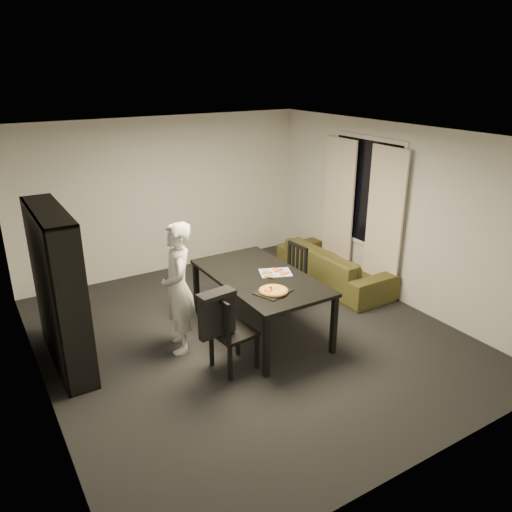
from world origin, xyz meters
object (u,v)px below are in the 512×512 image
pepperoni_pizza (273,291)px  sofa (333,266)px  bookshelf (59,290)px  chair_left (227,328)px  person (178,288)px  baking_tray (273,292)px  dining_table (260,281)px  chair_right (291,272)px

pepperoni_pizza → sofa: 2.41m
bookshelf → sofa: size_ratio=0.90×
chair_left → pepperoni_pizza: 0.72m
person → bookshelf: bearing=-90.2°
bookshelf → chair_left: size_ratio=1.98×
baking_tray → chair_left: bearing=-175.0°
bookshelf → person: 1.35m
bookshelf → pepperoni_pizza: 2.47m
dining_table → baking_tray: baking_tray is taller
bookshelf → chair_right: size_ratio=2.02×
baking_tray → bookshelf: bearing=153.8°
sofa → chair_right: bearing=105.8°
bookshelf → dining_table: size_ratio=0.97×
person → baking_tray: (0.93, -0.67, -0.01)m
chair_right → baking_tray: bearing=-47.9°
person → chair_right: bearing=115.7°
chair_left → pepperoni_pizza: bearing=-92.3°
person → baking_tray: person is taller
chair_left → person: 0.83m
person → sofa: person is taller
dining_table → chair_right: chair_right is taller
person → pepperoni_pizza: person is taller
chair_left → chair_right: chair_left is taller
bookshelf → chair_left: (1.55, -1.15, -0.40)m
baking_tray → pepperoni_pizza: (-0.00, -0.01, 0.02)m
chair_right → pepperoni_pizza: (-0.94, -0.95, 0.30)m
dining_table → baking_tray: size_ratio=4.88×
chair_left → person: (-0.27, 0.73, 0.28)m
bookshelf → chair_left: 1.97m
dining_table → pepperoni_pizza: 0.55m
chair_right → baking_tray: (-0.93, -0.94, 0.28)m
baking_tray → chair_right: bearing=45.1°
baking_tray → sofa: baking_tray is taller
chair_left → sofa: (2.65, 1.29, -0.24)m
chair_left → chair_right: size_ratio=1.02×
chair_left → person: bearing=13.9°
dining_table → chair_left: bearing=-144.4°
baking_tray → pepperoni_pizza: 0.02m
chair_left → bookshelf: bearing=47.2°
dining_table → pepperoni_pizza: pepperoni_pizza is taller
chair_right → bookshelf: bearing=-95.7°
pepperoni_pizza → sofa: (1.99, 1.25, -0.53)m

